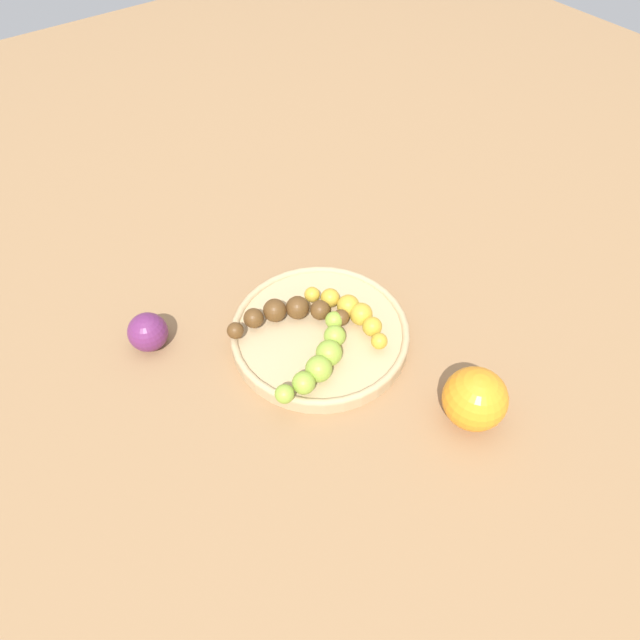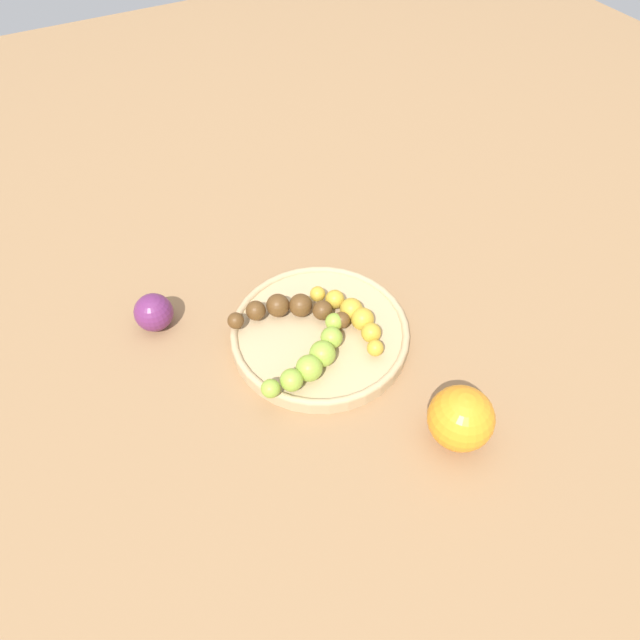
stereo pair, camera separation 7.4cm
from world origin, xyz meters
name	(u,v)px [view 2 (the right image)]	position (x,y,z in m)	size (l,w,h in m)	color
ground_plane	(320,338)	(0.00, 0.00, 0.00)	(2.40, 2.40, 0.00)	#936D47
fruit_bowl	(320,333)	(0.00, 0.00, 0.01)	(0.24, 0.24, 0.02)	tan
banana_spotted	(353,315)	(-0.04, 0.01, 0.03)	(0.06, 0.14, 0.03)	gold
banana_overripe	(289,309)	(0.03, -0.04, 0.03)	(0.14, 0.09, 0.03)	#593819
banana_green	(312,359)	(0.04, 0.05, 0.04)	(0.14, 0.08, 0.03)	#8CAD38
plum_purple	(154,312)	(0.19, -0.13, 0.03)	(0.05, 0.05, 0.05)	#662659
orange_fruit	(461,418)	(-0.07, 0.20, 0.04)	(0.08, 0.08, 0.08)	orange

